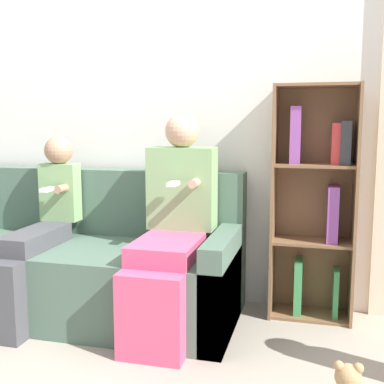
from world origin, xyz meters
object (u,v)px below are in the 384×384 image
Objects in this scene: adult_seated at (173,220)px; couch at (84,265)px; child_seated at (38,227)px; bookshelf at (316,201)px.

couch is at bearing 169.54° from adult_seated.
couch is 0.39m from child_seated.
couch is 1.38× the size of bookshelf.
adult_seated reaches higher than child_seated.
couch is 0.75m from adult_seated.
couch is at bearing 34.83° from child_seated.
adult_seated is (0.65, -0.12, 0.36)m from couch.
bookshelf reaches higher than adult_seated.
child_seated is at bearing -164.65° from bookshelf.
couch is at bearing -168.13° from bookshelf.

